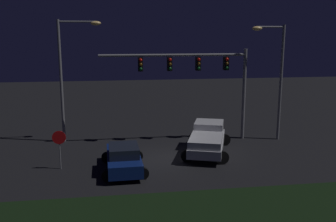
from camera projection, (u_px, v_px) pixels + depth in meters
ground_plane at (164, 157)px, 23.62m from camera, size 80.00×80.00×0.00m
pickup_truck at (208, 137)px, 24.40m from camera, size 4.00×5.76×1.80m
car_sedan at (124, 158)px, 21.17m from camera, size 2.56×4.44×1.51m
traffic_signal_gantry at (199, 70)px, 26.39m from camera, size 10.32×0.56×6.50m
street_lamp_left at (69, 66)px, 26.14m from camera, size 2.96×0.44×8.48m
street_lamp_right at (275, 69)px, 26.59m from camera, size 2.39×0.44×8.14m
stop_sign at (59, 142)px, 21.27m from camera, size 0.76×0.08×2.23m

